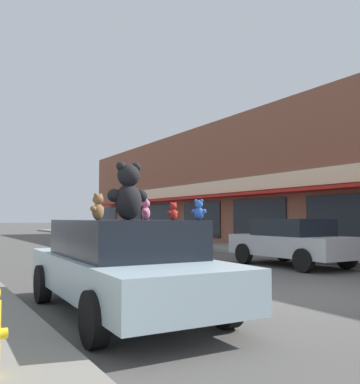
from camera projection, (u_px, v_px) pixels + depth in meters
name	position (u px, v px, depth m)	size (l,w,h in m)	color
ground_plane	(302.00, 296.00, 8.09)	(260.00, 260.00, 0.00)	#514F4C
storefront_row	(326.00, 186.00, 26.95)	(16.63, 40.04, 6.94)	brown
plush_art_car	(122.00, 264.00, 6.64)	(2.14, 4.85, 1.45)	#ADC6D1
teddy_bear_giant	(128.00, 192.00, 6.73)	(0.67, 0.42, 0.91)	black
teddy_bear_brown	(98.00, 207.00, 5.98)	(0.27, 0.24, 0.38)	olive
teddy_bear_red	(173.00, 211.00, 6.23)	(0.20, 0.13, 0.26)	red
teddy_bear_blue	(199.00, 210.00, 6.00)	(0.20, 0.20, 0.30)	blue
teddy_bear_white	(125.00, 212.00, 7.67)	(0.20, 0.21, 0.30)	white
teddy_bear_pink	(146.00, 210.00, 7.55)	(0.22, 0.27, 0.37)	pink
parked_car_far_center	(292.00, 241.00, 13.16)	(1.96, 4.10, 1.45)	#B7B7BC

